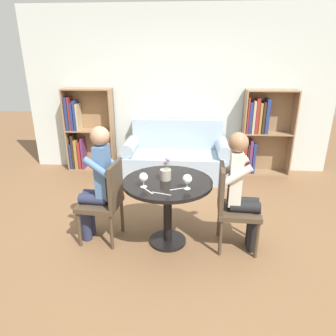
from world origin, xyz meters
name	(u,v)px	position (x,y,z in m)	size (l,w,h in m)	color
ground_plane	(168,242)	(0.00, 0.00, 0.00)	(16.00, 16.00, 0.00)	brown
back_wall	(178,92)	(0.00, 2.38, 1.35)	(5.20, 0.05, 2.70)	silver
round_table	(168,194)	(0.00, 0.00, 0.58)	(0.92, 0.92, 0.73)	black
couch	(176,158)	(0.00, 1.95, 0.31)	(1.74, 0.80, 0.92)	#9EB2C6
bookshelf_left	(84,132)	(-1.63, 2.22, 0.66)	(0.82, 0.28, 1.42)	#93704C
bookshelf_right	(260,132)	(1.40, 2.22, 0.72)	(0.82, 0.28, 1.42)	#93704C
chair_left	(106,199)	(-0.66, 0.02, 0.49)	(0.46, 0.46, 0.90)	#473828
chair_right	(232,204)	(0.66, -0.02, 0.49)	(0.44, 0.44, 0.90)	#473828
person_left	(97,183)	(-0.75, 0.03, 0.67)	(0.44, 0.37, 1.27)	#282D47
person_right	(242,190)	(0.75, -0.02, 0.65)	(0.43, 0.35, 1.25)	black
wine_glass_left	(143,177)	(-0.22, -0.17, 0.83)	(0.09, 0.09, 0.15)	white
wine_glass_right	(187,179)	(0.20, -0.18, 0.83)	(0.09, 0.09, 0.15)	white
flower_vase	(166,173)	(-0.02, 0.03, 0.79)	(0.12, 0.12, 0.24)	#9E9384
knife_left_setting	(147,190)	(-0.17, -0.25, 0.73)	(0.13, 0.15, 0.00)	silver
fork_left_setting	(161,194)	(-0.04, -0.31, 0.73)	(0.18, 0.07, 0.00)	silver
knife_right_setting	(179,189)	(0.12, -0.19, 0.73)	(0.18, 0.09, 0.00)	silver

